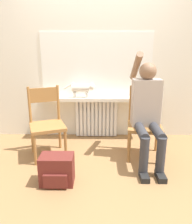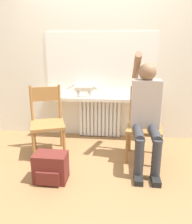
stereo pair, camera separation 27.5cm
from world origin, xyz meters
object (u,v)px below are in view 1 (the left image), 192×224
(chair_right, at_px, (145,122))
(cat, at_px, (83,88))
(chair_left, at_px, (47,122))
(person, at_px, (147,109))
(backpack, at_px, (57,170))

(chair_right, xyz_separation_m, cat, (-0.82, 0.56, 0.35))
(chair_left, relative_size, cat, 1.87)
(chair_right, xyz_separation_m, person, (-0.01, -0.13, 0.21))
(person, xyz_separation_m, cat, (-0.82, 0.68, 0.14))
(chair_right, distance_m, cat, 1.05)
(cat, relative_size, backpack, 1.40)
(chair_left, bearing_deg, person, -26.50)
(chair_left, xyz_separation_m, chair_right, (1.26, 0.00, 0.00))
(chair_left, height_order, backpack, chair_left)
(chair_right, distance_m, backpack, 1.24)
(chair_left, distance_m, person, 1.27)
(chair_right, relative_size, person, 0.67)
(cat, bearing_deg, person, -39.97)
(chair_left, xyz_separation_m, backpack, (0.24, -0.65, -0.30))
(chair_left, relative_size, chair_right, 1.00)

